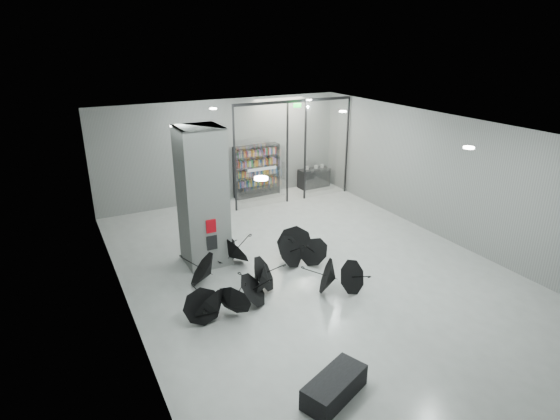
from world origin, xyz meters
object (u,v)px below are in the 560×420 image
column (202,197)px  bookshelf (257,171)px  umbrella_cluster (261,274)px  bench (334,387)px  shop_counter (314,178)px

column → bookshelf: (3.85, 4.75, -0.93)m
umbrella_cluster → column: bearing=114.3°
column → bench: 6.57m
bench → bookshelf: size_ratio=0.64×
bookshelf → umbrella_cluster: bookshelf is taller
column → shop_counter: (6.55, 4.65, -1.59)m
bench → bookshelf: bearing=50.2°
bookshelf → shop_counter: (2.70, -0.10, -0.65)m
column → umbrella_cluster: (0.88, -1.95, -1.70)m
bench → umbrella_cluster: size_ratio=0.27×
column → umbrella_cluster: bearing=-65.7°
shop_counter → bookshelf: bearing=176.5°
umbrella_cluster → bookshelf: bearing=66.1°
bookshelf → shop_counter: size_ratio=1.55×
bookshelf → shop_counter: 2.78m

